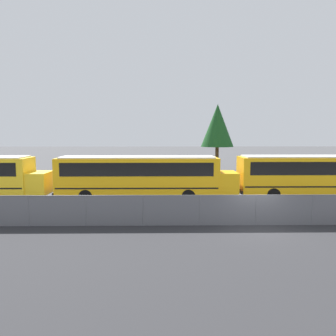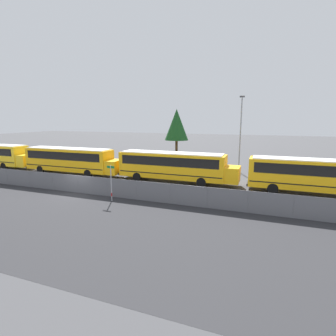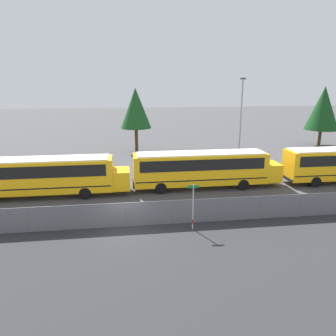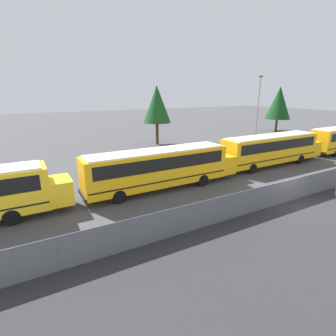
% 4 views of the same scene
% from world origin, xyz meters
% --- Properties ---
extents(ground_plane, '(200.00, 200.00, 0.00)m').
position_xyz_m(ground_plane, '(0.00, 0.00, 0.00)').
color(ground_plane, '#424244').
extents(road_strip, '(101.62, 12.00, 0.01)m').
position_xyz_m(road_strip, '(0.00, -6.00, 0.00)').
color(road_strip, '#2B2B2D').
rests_on(road_strip, ground_plane).
extents(fence, '(67.69, 0.07, 1.69)m').
position_xyz_m(fence, '(-0.00, -0.00, 0.86)').
color(fence, '#9EA0A5').
rests_on(fence, ground_plane).
extents(school_bus_1, '(13.38, 2.47, 3.29)m').
position_xyz_m(school_bus_1, '(-6.63, 6.82, 1.95)').
color(school_bus_1, '#EDA80F').
rests_on(school_bus_1, ground_plane).
extents(school_bus_2, '(13.38, 2.47, 3.29)m').
position_xyz_m(school_bus_2, '(7.01, 7.29, 1.95)').
color(school_bus_2, '#EDA80F').
rests_on(school_bus_2, ground_plane).
extents(tree_1, '(4.08, 4.08, 8.55)m').
position_xyz_m(tree_1, '(1.75, 23.82, 5.87)').
color(tree_1, '#51381E').
rests_on(tree_1, ground_plane).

